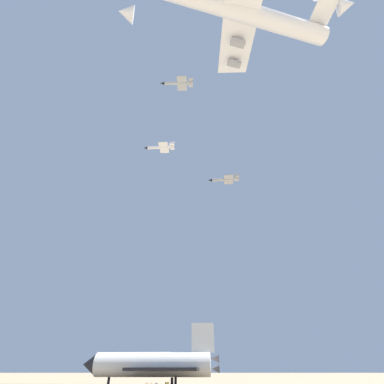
# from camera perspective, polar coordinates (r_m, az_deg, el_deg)

# --- Properties ---
(space_shuttle) EXTENTS (38.72, 25.38, 15.80)m
(space_shuttle) POSITION_cam_1_polar(r_m,az_deg,el_deg) (93.90, -8.12, -30.71)
(space_shuttle) COLOR white
(space_shuttle) RESTS_ON ground
(carrier_jet) EXTENTS (79.47, 57.94, 23.86)m
(carrier_jet) POSITION_cam_1_polar(r_m,az_deg,el_deg) (113.98, 9.35, 31.99)
(carrier_jet) COLOR white
(chase_jet_lead) EXTENTS (15.22, 8.29, 4.00)m
(chase_jet_lead) POSITION_cam_1_polar(r_m,az_deg,el_deg) (144.57, -6.23, 8.78)
(chase_jet_lead) COLOR silver
(chase_jet_right_wing) EXTENTS (15.21, 8.09, 4.00)m
(chase_jet_right_wing) POSITION_cam_1_polar(r_m,az_deg,el_deg) (141.52, -2.69, 20.72)
(chase_jet_right_wing) COLOR #999EA3
(chase_jet_high_escort) EXTENTS (15.25, 8.42, 4.00)m
(chase_jet_high_escort) POSITION_cam_1_polar(r_m,az_deg,el_deg) (141.38, 6.62, 2.50)
(chase_jet_high_escort) COLOR #999EA3
(ground_support_crate) EXTENTS (1.34, 1.38, 0.79)m
(ground_support_crate) POSITION_cam_1_polar(r_m,az_deg,el_deg) (110.73, -4.96, -33.57)
(ground_support_crate) COLOR olive
(ground_support_crate) RESTS_ON ground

